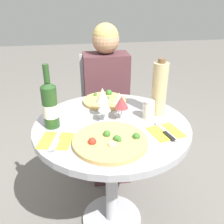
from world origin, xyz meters
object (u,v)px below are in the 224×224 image
Objects in this scene: dining_table at (112,145)px; tall_carafe at (159,89)px; wine_bottle at (50,105)px; chair_behind_diner at (105,112)px; pizza_large at (110,141)px; seated_diner at (108,109)px.

tall_carafe is (0.28, 0.08, 0.29)m from dining_table.
tall_carafe reaches higher than dining_table.
wine_bottle reaches higher than tall_carafe.
chair_behind_diner is at bearing 61.68° from wine_bottle.
dining_table is at bearing 78.70° from pizza_large.
pizza_large is 1.06× the size of wine_bottle.
dining_table is 0.92× the size of chair_behind_diner.
seated_diner is at bearing 113.83° from tall_carafe.
wine_bottle is 1.04× the size of tall_carafe.
chair_behind_diner is 2.75× the size of wine_bottle.
seated_diner is at bearing 82.59° from pizza_large.
dining_table is at bearing 83.88° from seated_diner.
chair_behind_diner is 2.85× the size of tall_carafe.
seated_diner is at bearing 90.00° from chair_behind_diner.
chair_behind_diner is 0.90m from wine_bottle.
pizza_large is at bearing -140.11° from tall_carafe.
seated_diner reaches higher than tall_carafe.
tall_carafe is (0.60, 0.06, 0.03)m from wine_bottle.
dining_table is 0.24m from pizza_large.
tall_carafe is at bearing 109.01° from chair_behind_diner.
wine_bottle reaches higher than pizza_large.
chair_behind_diner is at bearing 83.73° from pizza_large.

